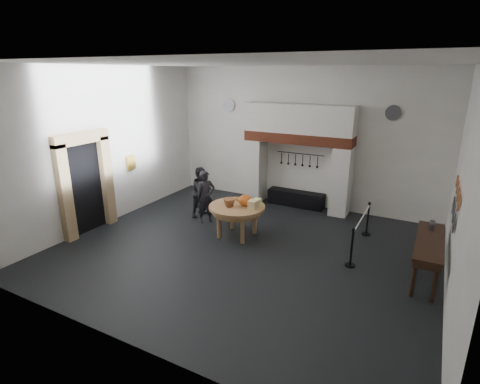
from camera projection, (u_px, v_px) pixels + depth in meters
The scene contains 39 objects.
floor at pixel (245, 249), 9.53m from camera, with size 9.00×8.00×0.02m, color black.
ceiling at pixel (246, 63), 8.15m from camera, with size 9.00×8.00×0.02m, color silver.
wall_back at pixel (302, 138), 12.20m from camera, with size 9.00×0.02×4.50m, color white.
wall_front at pixel (120, 219), 5.48m from camera, with size 9.00×0.02×4.50m, color white.
wall_left at pixel (108, 146), 10.86m from camera, with size 0.02×8.00×4.50m, color white.
wall_right at pixel (464, 190), 6.82m from camera, with size 0.02×8.00×4.50m, color white.
chimney_pier_left at pixel (256, 170), 12.93m from camera, with size 0.55×0.70×2.15m, color silver.
chimney_pier_right at pixel (341, 181), 11.60m from camera, with size 0.55×0.70×2.15m, color silver.
hearth_brick_band at pixel (298, 138), 11.89m from camera, with size 3.50×0.72×0.32m, color #9E442B.
chimney_hood at pixel (299, 119), 11.70m from camera, with size 3.50×0.70×0.90m, color silver.
iron_range at pixel (296, 199), 12.58m from camera, with size 1.90×0.45×0.50m, color black.
utensil_rail at pixel (300, 154), 12.28m from camera, with size 0.02×0.02×1.60m, color black.
door_recess at pixel (85, 188), 10.31m from camera, with size 0.04×1.10×2.50m, color black.
door_jamb_near at pixel (65, 194), 9.67m from camera, with size 0.22×0.30×2.60m, color tan.
door_jamb_far at pixel (107, 181), 10.85m from camera, with size 0.22×0.30×2.60m, color tan.
door_lintel at pixel (81, 138), 9.84m from camera, with size 0.22×1.70×0.30m, color tan.
wall_plaque at pixel (131, 163), 11.71m from camera, with size 0.05×0.34×0.44m, color gold.
work_table at pixel (237, 207), 10.08m from camera, with size 1.53×1.53×0.07m, color tan.
pumpkin at pixel (245, 200), 10.02m from camera, with size 0.36×0.36×0.31m, color #E84F20.
cheese_block_big at pixel (253, 205), 9.77m from camera, with size 0.22×0.22×0.24m, color #F1D490.
cheese_block_small at pixel (257, 202), 10.04m from camera, with size 0.18×0.18×0.20m, color #FEFF98.
wicker_basket at pixel (229, 203), 9.98m from camera, with size 0.32×0.32×0.22m, color #955C36.
bread_loaf at pixel (240, 199), 10.39m from camera, with size 0.31×0.18×0.13m, color #A26339.
visitor_near at pixel (206, 197), 11.04m from camera, with size 0.58×0.38×1.58m, color black.
visitor_far at pixel (202, 192), 11.56m from camera, with size 0.76×0.59×1.56m, color black.
side_table at pixel (430, 241), 7.98m from camera, with size 0.55×2.20×0.06m, color #331E12.
pewter_jug at pixel (432, 225), 8.44m from camera, with size 0.12×0.12×0.22m, color #515156.
copper_pan_a at pixel (459, 202), 7.10m from camera, with size 0.34×0.34×0.03m, color #C6662D.
copper_pan_b at pixel (458, 194), 7.56m from camera, with size 0.32×0.32×0.03m, color #C6662D.
copper_pan_c at pixel (458, 187), 8.02m from camera, with size 0.30×0.30×0.03m, color #C6662D.
copper_pan_d at pixel (457, 181), 8.48m from camera, with size 0.28×0.28×0.03m, color #C6662D.
pewter_plate_left at pixel (454, 223), 7.42m from camera, with size 0.40×0.40×0.03m, color #4C4C51.
pewter_plate_mid at pixel (454, 214), 7.92m from camera, with size 0.40×0.40×0.03m, color #4C4C51.
pewter_plate_right at pixel (453, 205), 8.43m from camera, with size 0.40×0.40×0.03m, color #4C4C51.
pewter_plate_back_left at pixel (229, 105), 13.09m from camera, with size 0.44×0.44×0.03m, color #4C4C51.
pewter_plate_back_right at pixel (393, 113), 10.66m from camera, with size 0.44×0.44×0.03m, color #4C4C51.
barrier_post_near at pixel (352, 248), 8.58m from camera, with size 0.05×0.05×0.90m, color black.
barrier_post_far at pixel (368, 219), 10.26m from camera, with size 0.05×0.05×0.90m, color black.
barrier_rope at pixel (362, 218), 9.30m from camera, with size 0.04×0.04×2.00m, color silver.
Camera 1 is at (3.95, -7.66, 4.32)m, focal length 28.00 mm.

